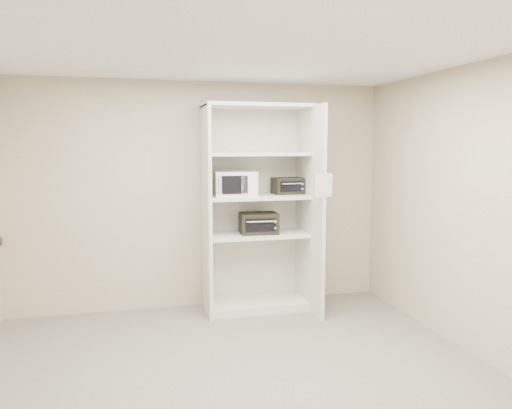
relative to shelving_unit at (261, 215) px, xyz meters
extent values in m
cube|color=#6A6659|center=(-0.67, -1.70, -1.13)|extent=(4.50, 4.00, 0.01)
cube|color=white|center=(-0.67, -1.70, 1.57)|extent=(4.50, 4.00, 0.01)
cube|color=tan|center=(-0.67, 0.30, 0.22)|extent=(4.50, 0.02, 2.70)
cube|color=tan|center=(-0.67, -3.70, 0.22)|extent=(4.50, 0.02, 2.70)
cube|color=tan|center=(1.58, -1.70, 0.22)|extent=(0.02, 4.00, 2.70)
cube|color=silver|center=(-0.65, -0.02, 0.07)|extent=(0.04, 0.60, 2.40)
cube|color=silver|center=(0.55, -0.17, 0.07)|extent=(0.04, 0.90, 2.40)
cube|color=silver|center=(-0.05, 0.28, 0.07)|extent=(1.24, 0.02, 2.40)
cube|color=silver|center=(-0.05, 0.00, -1.08)|extent=(1.16, 0.56, 0.10)
cube|color=silver|center=(-0.05, 0.00, -0.23)|extent=(1.16, 0.56, 0.04)
cube|color=silver|center=(-0.05, 0.00, 0.22)|extent=(1.16, 0.56, 0.04)
cube|color=silver|center=(-0.05, 0.00, 0.72)|extent=(1.16, 0.56, 0.04)
cube|color=silver|center=(-0.05, 0.00, 1.27)|extent=(1.24, 0.60, 0.04)
cube|color=white|center=(-0.31, -0.03, 0.38)|extent=(0.50, 0.40, 0.28)
cube|color=black|center=(0.34, 0.04, 0.34)|extent=(0.36, 0.28, 0.20)
cube|color=black|center=(-0.03, -0.03, -0.09)|extent=(0.46, 0.36, 0.24)
cube|color=white|center=(0.54, -0.63, 0.39)|extent=(0.19, 0.02, 0.25)
camera|label=1|loc=(-1.48, -5.65, 0.81)|focal=35.00mm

